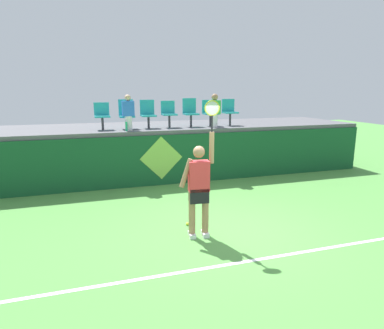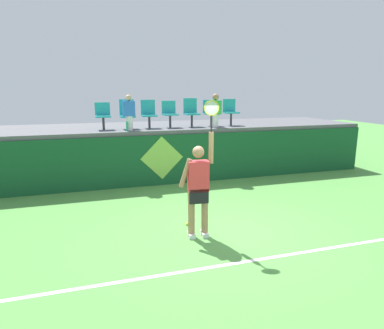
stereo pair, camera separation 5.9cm
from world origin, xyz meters
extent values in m
plane|color=#519342|center=(0.00, 0.00, 0.00)|extent=(40.00, 40.00, 0.00)
cube|color=#144C28|center=(0.00, 3.79, 0.74)|extent=(12.99, 0.20, 1.48)
cube|color=#56565B|center=(0.00, 5.24, 1.54)|extent=(12.99, 3.00, 0.12)
cube|color=white|center=(0.00, -1.21, 0.00)|extent=(11.69, 0.08, 0.01)
cube|color=white|center=(-0.73, -0.02, 0.04)|extent=(0.15, 0.27, 0.08)
cube|color=white|center=(-0.47, -0.05, 0.04)|extent=(0.15, 0.27, 0.08)
cylinder|color=#A87A56|center=(-0.73, -0.02, 0.46)|extent=(0.13, 0.13, 0.92)
cylinder|color=#A87A56|center=(-0.47, -0.05, 0.46)|extent=(0.13, 0.13, 0.92)
cube|color=black|center=(-0.60, -0.03, 0.84)|extent=(0.38, 0.26, 0.28)
cube|color=red|center=(-0.60, -0.03, 1.20)|extent=(0.40, 0.26, 0.58)
sphere|color=#A87A56|center=(-0.60, -0.03, 1.66)|extent=(0.22, 0.22, 0.22)
cylinder|color=#A87A56|center=(-0.83, 0.00, 1.27)|extent=(0.26, 0.12, 0.55)
cylinder|color=#A87A56|center=(-0.36, -0.06, 1.73)|extent=(0.09, 0.09, 0.58)
cylinder|color=black|center=(-0.36, -0.06, 2.17)|extent=(0.03, 0.03, 0.30)
torus|color=gold|center=(-0.36, -0.06, 2.45)|extent=(0.28, 0.06, 0.28)
ellipsoid|color=silver|center=(-0.36, -0.06, 2.45)|extent=(0.24, 0.04, 0.24)
sphere|color=#D1E533|center=(-0.65, 0.54, 0.03)|extent=(0.07, 0.07, 0.07)
cylinder|color=#26B272|center=(-1.42, 3.98, 1.74)|extent=(0.07, 0.07, 0.27)
cylinder|color=#38383D|center=(-2.05, 4.51, 1.79)|extent=(0.07, 0.07, 0.37)
cube|color=teal|center=(-2.05, 4.51, 2.00)|extent=(0.44, 0.42, 0.05)
cube|color=teal|center=(-2.05, 4.70, 2.21)|extent=(0.44, 0.04, 0.38)
cylinder|color=#38383D|center=(-1.33, 4.51, 1.78)|extent=(0.07, 0.07, 0.35)
cube|color=teal|center=(-1.33, 4.51, 1.98)|extent=(0.44, 0.42, 0.05)
cube|color=teal|center=(-1.33, 4.70, 2.24)|extent=(0.44, 0.04, 0.48)
cylinder|color=#38383D|center=(-0.69, 4.51, 1.78)|extent=(0.07, 0.07, 0.36)
cube|color=teal|center=(-0.69, 4.51, 1.99)|extent=(0.44, 0.42, 0.05)
cube|color=teal|center=(-0.69, 4.70, 2.24)|extent=(0.44, 0.04, 0.45)
cylinder|color=#38383D|center=(-0.03, 4.51, 1.79)|extent=(0.07, 0.07, 0.38)
cube|color=teal|center=(-0.03, 4.51, 2.01)|extent=(0.44, 0.42, 0.05)
cube|color=teal|center=(-0.03, 4.70, 2.23)|extent=(0.44, 0.04, 0.39)
cylinder|color=#38383D|center=(0.68, 4.51, 1.79)|extent=(0.07, 0.07, 0.38)
cube|color=teal|center=(0.68, 4.51, 2.01)|extent=(0.44, 0.42, 0.05)
cube|color=teal|center=(0.68, 4.70, 2.26)|extent=(0.44, 0.04, 0.46)
cylinder|color=#38383D|center=(1.34, 4.51, 1.79)|extent=(0.07, 0.07, 0.38)
cube|color=teal|center=(1.34, 4.51, 2.01)|extent=(0.44, 0.42, 0.05)
cube|color=teal|center=(1.34, 4.70, 2.24)|extent=(0.44, 0.04, 0.40)
cylinder|color=#38383D|center=(2.03, 4.51, 1.80)|extent=(0.07, 0.07, 0.40)
cube|color=teal|center=(2.03, 4.51, 2.03)|extent=(0.44, 0.42, 0.05)
cube|color=teal|center=(2.03, 4.70, 2.26)|extent=(0.44, 0.04, 0.41)
cylinder|color=white|center=(-1.33, 4.16, 1.81)|extent=(0.20, 0.20, 0.42)
cube|color=blue|center=(-1.33, 4.16, 2.23)|extent=(0.34, 0.20, 0.43)
sphere|color=#DBAD84|center=(-1.33, 4.16, 2.54)|extent=(0.18, 0.18, 0.18)
cylinder|color=white|center=(1.34, 4.15, 1.81)|extent=(0.20, 0.20, 0.41)
cube|color=green|center=(1.34, 4.15, 2.23)|extent=(0.34, 0.20, 0.43)
sphere|color=#A87A56|center=(1.34, 4.15, 2.54)|extent=(0.20, 0.20, 0.20)
cube|color=#144C28|center=(-0.49, 3.68, 0.00)|extent=(0.90, 0.01, 0.00)
plane|color=#8CC64C|center=(-0.49, 3.68, 0.82)|extent=(1.27, 0.00, 1.27)
camera|label=1|loc=(-2.56, -5.81, 2.79)|focal=31.68mm
camera|label=2|loc=(-2.50, -5.82, 2.79)|focal=31.68mm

